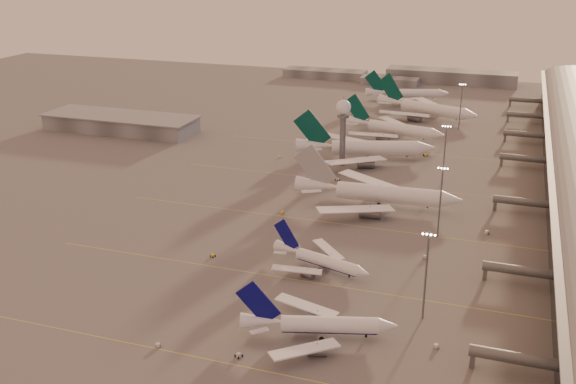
% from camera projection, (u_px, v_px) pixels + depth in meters
% --- Properties ---
extents(ground, '(700.00, 700.00, 0.00)m').
position_uv_depth(ground, '(220.00, 285.00, 193.95)').
color(ground, '#605D5D').
rests_on(ground, ground).
extents(taxiway_markings, '(180.00, 185.25, 0.02)m').
position_uv_depth(taxiway_markings, '(365.00, 226.00, 234.55)').
color(taxiway_markings, '#D7C54B').
rests_on(taxiway_markings, ground).
extents(hangar, '(82.00, 27.00, 8.50)m').
position_uv_depth(hangar, '(121.00, 123.00, 353.26)').
color(hangar, '#5D5E63').
rests_on(hangar, ground).
extents(radar_tower, '(6.40, 6.40, 31.10)m').
position_uv_depth(radar_tower, '(343.00, 119.00, 291.76)').
color(radar_tower, slate).
rests_on(radar_tower, ground).
extents(mast_a, '(3.60, 0.56, 25.00)m').
position_uv_depth(mast_a, '(426.00, 272.00, 171.57)').
color(mast_a, slate).
rests_on(mast_a, ground).
extents(mast_b, '(3.60, 0.56, 25.00)m').
position_uv_depth(mast_b, '(440.00, 198.00, 221.32)').
color(mast_b, slate).
rests_on(mast_b, ground).
extents(mast_c, '(3.60, 0.56, 25.00)m').
position_uv_depth(mast_c, '(445.00, 151.00, 271.69)').
color(mast_c, slate).
rests_on(mast_c, ground).
extents(mast_d, '(3.60, 0.56, 25.00)m').
position_uv_depth(mast_d, '(461.00, 104.00, 352.22)').
color(mast_d, slate).
rests_on(mast_d, ground).
extents(distant_horizon, '(165.00, 37.50, 9.00)m').
position_uv_depth(distant_horizon, '(411.00, 76.00, 480.54)').
color(distant_horizon, '#5D5E63').
rests_on(distant_horizon, ground).
extents(narrowbody_near, '(38.84, 30.55, 15.57)m').
position_uv_depth(narrowbody_near, '(318.00, 327.00, 166.59)').
color(narrowbody_near, white).
rests_on(narrowbody_near, ground).
extents(narrowbody_mid, '(32.95, 25.90, 13.24)m').
position_uv_depth(narrowbody_mid, '(320.00, 262.00, 202.04)').
color(narrowbody_mid, white).
rests_on(narrowbody_mid, ground).
extents(widebody_white, '(63.08, 50.44, 22.18)m').
position_uv_depth(widebody_white, '(377.00, 197.00, 250.83)').
color(widebody_white, white).
rests_on(widebody_white, ground).
extents(greentail_a, '(62.23, 49.51, 23.30)m').
position_uv_depth(greentail_a, '(365.00, 151.00, 305.82)').
color(greentail_a, white).
rests_on(greentail_a, ground).
extents(greentail_b, '(54.32, 43.38, 20.03)m').
position_uv_depth(greentail_b, '(393.00, 131.00, 341.50)').
color(greentail_b, white).
rests_on(greentail_b, ground).
extents(greentail_c, '(59.71, 47.39, 22.63)m').
position_uv_depth(greentail_c, '(426.00, 111.00, 380.37)').
color(greentail_c, white).
rests_on(greentail_c, ground).
extents(greentail_d, '(51.22, 40.69, 19.32)m').
position_uv_depth(greentail_d, '(407.00, 95.00, 422.03)').
color(greentail_d, white).
rests_on(greentail_d, ground).
extents(gsv_truck_a, '(5.42, 4.06, 2.08)m').
position_uv_depth(gsv_truck_a, '(160.00, 343.00, 163.52)').
color(gsv_truck_a, silver).
rests_on(gsv_truck_a, ground).
extents(gsv_tug_near, '(3.28, 3.96, 0.98)m').
position_uv_depth(gsv_tug_near, '(239.00, 355.00, 159.64)').
color(gsv_tug_near, silver).
rests_on(gsv_tug_near, ground).
extents(gsv_catering_a, '(5.33, 3.13, 4.09)m').
position_uv_depth(gsv_catering_a, '(438.00, 341.00, 162.66)').
color(gsv_catering_a, silver).
rests_on(gsv_catering_a, ground).
extents(gsv_tug_mid, '(3.42, 2.69, 0.85)m').
position_uv_depth(gsv_tug_mid, '(213.00, 256.00, 211.06)').
color(gsv_tug_mid, yellow).
rests_on(gsv_tug_mid, ground).
extents(gsv_truck_b, '(5.77, 2.36, 2.29)m').
position_uv_depth(gsv_truck_b, '(427.00, 256.00, 209.44)').
color(gsv_truck_b, silver).
rests_on(gsv_truck_b, ground).
extents(gsv_truck_c, '(4.94, 4.55, 2.00)m').
position_uv_depth(gsv_truck_c, '(283.00, 211.00, 244.87)').
color(gsv_truck_c, yellow).
rests_on(gsv_truck_c, ground).
extents(gsv_catering_b, '(6.27, 4.70, 4.71)m').
position_uv_depth(gsv_catering_b, '(488.00, 228.00, 226.97)').
color(gsv_catering_b, silver).
rests_on(gsv_catering_b, ground).
extents(gsv_tug_far, '(3.72, 4.14, 1.01)m').
position_uv_depth(gsv_tug_far, '(338.00, 180.00, 279.17)').
color(gsv_tug_far, silver).
rests_on(gsv_tug_far, ground).
extents(gsv_truck_d, '(2.31, 4.85, 1.88)m').
position_uv_depth(gsv_truck_d, '(280.00, 156.00, 309.38)').
color(gsv_truck_d, silver).
rests_on(gsv_truck_d, ground).
extents(gsv_tug_hangar, '(4.60, 3.67, 1.15)m').
position_uv_depth(gsv_tug_hangar, '(425.00, 155.00, 311.85)').
color(gsv_tug_hangar, yellow).
rests_on(gsv_tug_hangar, ground).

